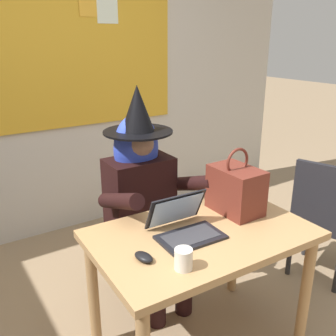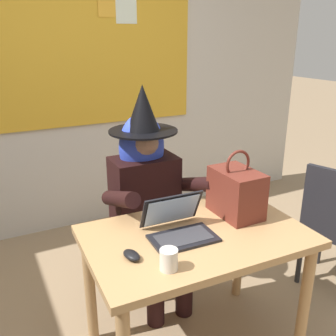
# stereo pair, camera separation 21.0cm
# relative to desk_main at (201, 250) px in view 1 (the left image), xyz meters

# --- Properties ---
(wall_back_bulletin) EXTENTS (5.21, 2.02, 2.68)m
(wall_back_bulletin) POSITION_rel_desk_main_xyz_m (-0.24, 1.84, 0.72)
(wall_back_bulletin) COLOR beige
(wall_back_bulletin) RESTS_ON ground
(desk_main) EXTENTS (1.15, 0.75, 0.74)m
(desk_main) POSITION_rel_desk_main_xyz_m (0.00, 0.00, 0.00)
(desk_main) COLOR tan
(desk_main) RESTS_ON ground
(chair_at_desk) EXTENTS (0.45, 0.45, 0.89)m
(chair_at_desk) POSITION_rel_desk_main_xyz_m (0.01, 0.72, -0.14)
(chair_at_desk) COLOR #4C1E19
(chair_at_desk) RESTS_ON ground
(person_costumed) EXTENTS (0.60, 0.68, 1.42)m
(person_costumed) POSITION_rel_desk_main_xyz_m (-0.00, 0.60, 0.15)
(person_costumed) COLOR black
(person_costumed) RESTS_ON ground
(laptop) EXTENTS (0.34, 0.30, 0.20)m
(laptop) POSITION_rel_desk_main_xyz_m (-0.09, 0.03, 0.15)
(laptop) COLOR black
(laptop) RESTS_ON desk_main
(computer_mouse) EXTENTS (0.08, 0.11, 0.03)m
(computer_mouse) POSITION_rel_desk_main_xyz_m (-0.38, -0.06, 0.13)
(computer_mouse) COLOR black
(computer_mouse) RESTS_ON desk_main
(handbag) EXTENTS (0.20, 0.30, 0.38)m
(handbag) POSITION_rel_desk_main_xyz_m (0.31, 0.09, 0.24)
(handbag) COLOR maroon
(handbag) RESTS_ON desk_main
(coffee_mug) EXTENTS (0.08, 0.08, 0.09)m
(coffee_mug) POSITION_rel_desk_main_xyz_m (-0.27, -0.21, 0.16)
(coffee_mug) COLOR silver
(coffee_mug) RESTS_ON desk_main
(chair_extra_corner) EXTENTS (0.53, 0.53, 0.91)m
(chair_extra_corner) POSITION_rel_desk_main_xyz_m (1.12, 0.05, -0.12)
(chair_extra_corner) COLOR black
(chair_extra_corner) RESTS_ON ground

